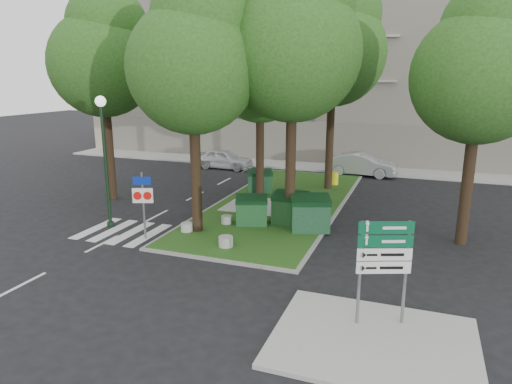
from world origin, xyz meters
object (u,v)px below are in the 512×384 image
at_px(dumpster_b, 251,210).
at_px(bollard_mid, 227,220).
at_px(tree_street_right, 484,63).
at_px(dumpster_a, 260,181).
at_px(car_silver, 362,164).
at_px(tree_median_near_left, 195,55).
at_px(tree_street_left, 104,53).
at_px(street_lamp, 104,146).
at_px(litter_bin, 335,178).
at_px(bollard_left, 187,227).
at_px(directional_sign, 384,256).
at_px(dumpster_c, 290,209).
at_px(tree_median_near_right, 295,39).
at_px(dumpster_d, 310,214).
at_px(bollard_right, 226,241).
at_px(tree_median_far, 336,42).
at_px(car_white, 224,159).
at_px(traffic_sign_pole, 143,197).
at_px(tree_median_mid, 262,67).

xyz_separation_m(dumpster_b, bollard_mid, (-1.07, -0.32, -0.45)).
xyz_separation_m(tree_street_right, dumpster_a, (-10.34, 4.65, -6.24)).
bearing_deg(car_silver, tree_median_near_left, 164.45).
relative_size(tree_street_left, street_lamp, 1.92).
xyz_separation_m(tree_median_near_left, litter_bin, (3.81, 10.47, -6.82)).
bearing_deg(tree_street_left, street_lamp, -55.44).
bearing_deg(street_lamp, bollard_left, 4.32).
bearing_deg(directional_sign, litter_bin, 83.71).
bearing_deg(tree_street_left, tree_median_near_left, -26.57).
bearing_deg(dumpster_c, dumpster_a, 121.20).
bearing_deg(tree_median_near_right, street_lamp, -161.25).
height_order(dumpster_d, bollard_right, dumpster_d).
height_order(litter_bin, street_lamp, street_lamp).
height_order(dumpster_b, directional_sign, directional_sign).
xyz_separation_m(tree_median_near_right, car_silver, (1.41, 12.23, -7.22)).
xyz_separation_m(tree_median_far, street_lamp, (-7.87, -10.10, -4.72)).
distance_m(dumpster_b, bollard_right, 2.97).
height_order(tree_street_right, bollard_mid, tree_street_right).
height_order(bollard_mid, car_white, car_white).
bearing_deg(tree_median_near_left, car_silver, 70.96).
xyz_separation_m(bollard_left, car_white, (-4.32, 13.60, 0.42)).
bearing_deg(traffic_sign_pole, bollard_right, -19.76).
xyz_separation_m(tree_median_near_left, dumpster_b, (1.76, 1.55, -6.57)).
relative_size(tree_median_near_left, dumpster_d, 5.43).
distance_m(tree_median_far, dumpster_a, 8.69).
bearing_deg(dumpster_a, directional_sign, -80.81).
xyz_separation_m(litter_bin, traffic_sign_pole, (-5.62, -11.89, 1.29)).
relative_size(dumpster_b, dumpster_d, 0.85).
xyz_separation_m(bollard_left, traffic_sign_pole, (-1.34, -1.10, 1.49)).
bearing_deg(dumpster_d, street_lamp, 174.86).
bearing_deg(dumpster_d, tree_median_mid, 109.05).
relative_size(dumpster_b, bollard_mid, 3.34).
distance_m(bollard_left, bollard_mid, 1.95).
bearing_deg(dumpster_a, dumpster_d, -75.65).
distance_m(tree_street_left, dumpster_a, 10.60).
distance_m(tree_street_right, street_lamp, 15.37).
relative_size(tree_median_near_right, bollard_mid, 23.16).
bearing_deg(litter_bin, dumpster_d, -86.11).
distance_m(tree_median_near_right, street_lamp, 9.21).
relative_size(tree_median_near_left, tree_median_mid, 1.05).
xyz_separation_m(tree_median_far, car_silver, (1.21, 4.73, -7.56)).
bearing_deg(tree_median_near_right, car_white, 126.33).
height_order(tree_street_right, dumpster_c, tree_street_right).
bearing_deg(car_white, tree_median_mid, -139.08).
distance_m(bollard_right, car_white, 16.09).
xyz_separation_m(dumpster_c, bollard_left, (-3.84, -2.53, -0.51)).
distance_m(tree_median_mid, dumpster_c, 8.04).
bearing_deg(dumpster_c, tree_street_left, 171.19).
bearing_deg(dumpster_c, traffic_sign_pole, -146.67).
height_order(dumpster_c, car_white, dumpster_c).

